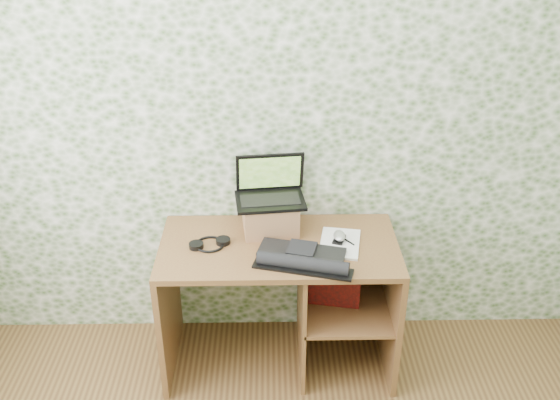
{
  "coord_description": "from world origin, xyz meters",
  "views": [
    {
      "loc": [
        -0.04,
        -1.19,
        2.44
      ],
      "look_at": [
        0.0,
        1.39,
        1.03
      ],
      "focal_mm": 40.0,
      "sensor_mm": 36.0,
      "label": 1
    }
  ],
  "objects_px": {
    "riser": "(270,216)",
    "notepad": "(340,243)",
    "desk": "(294,285)",
    "keyboard": "(302,258)",
    "laptop": "(270,189)"
  },
  "relations": [
    {
      "from": "riser",
      "to": "keyboard",
      "type": "relative_size",
      "value": 0.57
    },
    {
      "from": "desk",
      "to": "laptop",
      "type": "xyz_separation_m",
      "value": [
        -0.12,
        0.15,
        0.49
      ]
    },
    {
      "from": "desk",
      "to": "riser",
      "type": "bearing_deg",
      "value": 136.21
    },
    {
      "from": "riser",
      "to": "notepad",
      "type": "height_order",
      "value": "riser"
    },
    {
      "from": "desk",
      "to": "keyboard",
      "type": "distance_m",
      "value": 0.35
    },
    {
      "from": "laptop",
      "to": "keyboard",
      "type": "height_order",
      "value": "laptop"
    },
    {
      "from": "riser",
      "to": "notepad",
      "type": "xyz_separation_m",
      "value": [
        0.35,
        -0.15,
        -0.08
      ]
    },
    {
      "from": "laptop",
      "to": "riser",
      "type": "bearing_deg",
      "value": -96.34
    },
    {
      "from": "keyboard",
      "to": "notepad",
      "type": "distance_m",
      "value": 0.25
    },
    {
      "from": "desk",
      "to": "laptop",
      "type": "distance_m",
      "value": 0.53
    },
    {
      "from": "keyboard",
      "to": "riser",
      "type": "bearing_deg",
      "value": 131.59
    },
    {
      "from": "riser",
      "to": "notepad",
      "type": "distance_m",
      "value": 0.39
    },
    {
      "from": "desk",
      "to": "notepad",
      "type": "relative_size",
      "value": 4.38
    },
    {
      "from": "desk",
      "to": "keyboard",
      "type": "height_order",
      "value": "keyboard"
    },
    {
      "from": "laptop",
      "to": "keyboard",
      "type": "distance_m",
      "value": 0.42
    }
  ]
}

